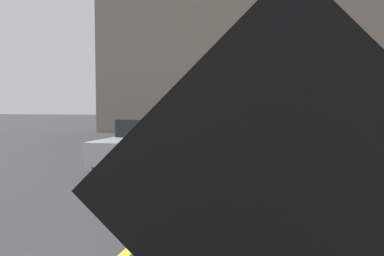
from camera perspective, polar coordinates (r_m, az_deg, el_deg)
The scene contains 8 objects.
lane_center_stripe at distance 5.39m, azimuth -8.91°, elevation -16.56°, with size 0.14×36.00×0.01m, color yellow.
roadwork_sign at distance 1.55m, azimuth 13.47°, elevation -10.77°, with size 1.62×0.23×2.33m.
arrow_board_trailer at distance 8.65m, azimuth 12.38°, elevation -5.69°, with size 1.60×1.85×2.70m.
box_truck at distance 14.66m, azimuth 15.14°, elevation 3.05°, with size 2.47×7.64×3.23m.
pickup_car at distance 12.36m, azimuth -5.39°, elevation -1.87°, with size 2.01×4.98×1.38m.
highway_guide_sign at distance 19.59m, azimuth 19.97°, elevation 7.90°, with size 2.78×0.34×5.00m.
far_building_block at distance 27.18m, azimuth 7.89°, elevation 9.77°, with size 18.32×6.62×9.66m, color gray.
traffic_cone_mid_lane at distance 5.46m, azimuth 6.77°, elevation -12.39°, with size 0.36×0.36×0.73m.
Camera 1 is at (1.95, 1.32, 1.85)m, focal length 38.47 mm.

